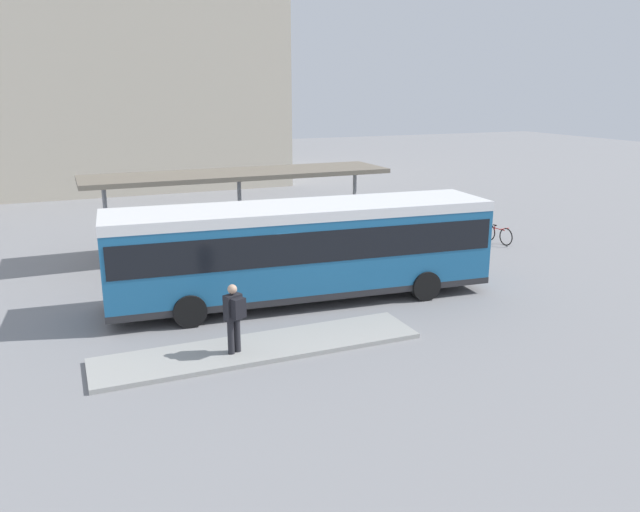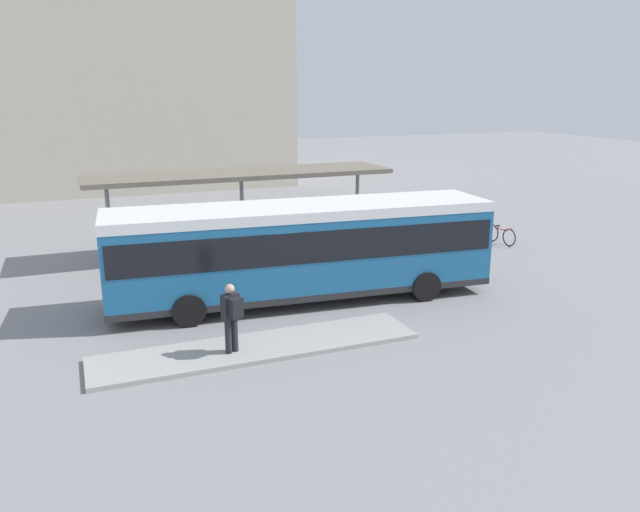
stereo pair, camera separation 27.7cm
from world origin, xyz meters
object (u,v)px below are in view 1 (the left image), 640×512
at_px(pedestrian_waiting, 234,314).
at_px(bicycle_red, 497,234).
at_px(bicycle_blue, 474,228).
at_px(bicycle_black, 478,232).
at_px(city_bus, 303,245).
at_px(potted_planter_near_shelter, 356,236).

height_order(pedestrian_waiting, bicycle_red, pedestrian_waiting).
relative_size(pedestrian_waiting, bicycle_blue, 1.09).
xyz_separation_m(pedestrian_waiting, bicycle_black, (13.07, 7.86, -0.78)).
distance_m(bicycle_black, bicycle_blue, 0.81).
distance_m(city_bus, potted_planter_near_shelter, 6.03).
relative_size(city_bus, pedestrian_waiting, 6.77).
relative_size(pedestrian_waiting, potted_planter_near_shelter, 1.26).
bearing_deg(bicycle_black, city_bus, 119.85).
relative_size(bicycle_red, bicycle_blue, 1.10).
bearing_deg(bicycle_blue, city_bus, -63.39).
relative_size(pedestrian_waiting, bicycle_red, 0.99).
height_order(bicycle_black, potted_planter_near_shelter, potted_planter_near_shelter).
bearing_deg(bicycle_black, bicycle_blue, -17.54).
height_order(pedestrian_waiting, bicycle_black, pedestrian_waiting).
bearing_deg(bicycle_red, bicycle_blue, 179.90).
bearing_deg(pedestrian_waiting, bicycle_black, -80.51).
relative_size(city_bus, bicycle_blue, 7.40).
bearing_deg(pedestrian_waiting, city_bus, -63.91).
distance_m(pedestrian_waiting, potted_planter_near_shelter, 10.58).
bearing_deg(potted_planter_near_shelter, pedestrian_waiting, -132.28).
relative_size(bicycle_black, potted_planter_near_shelter, 1.17).
bearing_deg(potted_planter_near_shelter, bicycle_red, -6.23).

